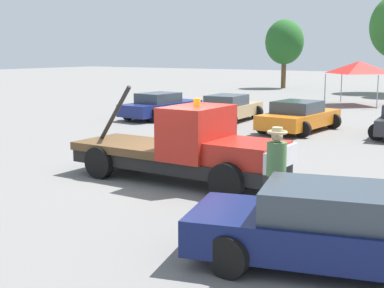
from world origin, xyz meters
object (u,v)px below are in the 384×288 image
object	(u,v)px
tow_truck	(188,149)
parked_car_tan	(228,109)
canopy_tent_red	(359,67)
tree_center	(284,42)
parked_car_orange	(299,117)
person_near_truck	(276,165)
foreground_car	(343,230)
parked_car_navy	(161,106)

from	to	relation	value
tow_truck	parked_car_tan	distance (m)	12.63
canopy_tent_red	tree_center	xyz separation A→B (m)	(-10.65, 12.36, 1.86)
parked_car_orange	canopy_tent_red	distance (m)	13.18
person_near_truck	tree_center	world-z (taller)	tree_center
foreground_car	tow_truck	bearing A→B (deg)	131.25
tree_center	person_near_truck	bearing A→B (deg)	-66.48
tow_truck	canopy_tent_red	bearing A→B (deg)	95.23
tow_truck	foreground_car	distance (m)	6.28
parked_car_orange	tree_center	size ratio (longest dim) A/B	0.75
tow_truck	canopy_tent_red	xyz separation A→B (m)	(-2.31, 23.31, 1.53)
tree_center	canopy_tent_red	bearing A→B (deg)	-49.26
parked_car_navy	parked_car_tan	distance (m)	3.65
canopy_tent_red	tree_center	distance (m)	16.42
parked_car_navy	parked_car_orange	distance (m)	7.76
tow_truck	parked_car_tan	bearing A→B (deg)	114.20
tow_truck	person_near_truck	xyz separation A→B (m)	(3.23, -1.53, 0.23)
foreground_car	parked_car_orange	world-z (taller)	same
canopy_tent_red	tree_center	size ratio (longest dim) A/B	0.52
tow_truck	foreground_car	size ratio (longest dim) A/B	1.14
foreground_car	parked_car_orange	distance (m)	15.12
foreground_car	tree_center	bearing A→B (deg)	99.31
foreground_car	canopy_tent_red	bearing A→B (deg)	90.13
parked_car_tan	canopy_tent_red	xyz separation A→B (m)	(2.95, 11.83, 1.78)
tree_center	foreground_car	bearing A→B (deg)	-65.02
person_near_truck	parked_car_navy	size ratio (longest dim) A/B	0.39
parked_car_tan	tree_center	xyz separation A→B (m)	(-7.69, 24.19, 3.64)
foreground_car	parked_car_tan	distance (m)	18.24
foreground_car	parked_car_tan	xyz separation A→B (m)	(-10.52, 14.90, -0.00)
tow_truck	parked_car_navy	size ratio (longest dim) A/B	1.24
parked_car_navy	person_near_truck	bearing A→B (deg)	-131.20
parked_car_tan	tree_center	bearing A→B (deg)	12.78
person_near_truck	canopy_tent_red	xyz separation A→B (m)	(-5.54, 24.84, 1.30)
foreground_car	tree_center	xyz separation A→B (m)	(-18.21, 39.09, 3.63)
parked_car_tan	parked_car_navy	bearing A→B (deg)	97.89
tow_truck	parked_car_orange	xyz separation A→B (m)	(-1.07, 10.31, -0.25)
parked_car_orange	canopy_tent_red	bearing A→B (deg)	8.87
parked_car_navy	tree_center	world-z (taller)	tree_center
parked_car_tan	parked_car_orange	distance (m)	4.36
foreground_car	parked_car_navy	size ratio (longest dim) A/B	1.09
parked_car_navy	tow_truck	bearing A→B (deg)	-136.28
tow_truck	parked_car_orange	world-z (taller)	tow_truck
parked_car_navy	canopy_tent_red	bearing A→B (deg)	-23.12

